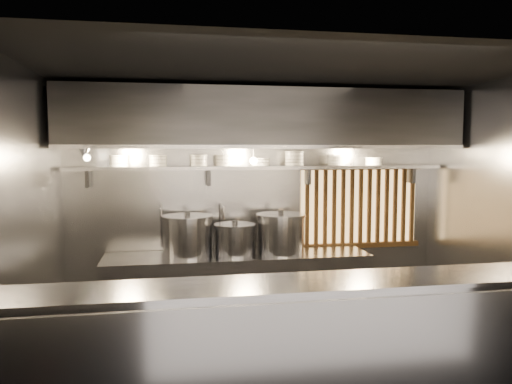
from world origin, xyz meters
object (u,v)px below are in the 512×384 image
object	(u,v)px
stock_pot_right	(281,233)
stock_pot_mid	(235,239)
stock_pot_left	(188,235)
pendant_bulb	(254,161)
heat_lamp	(84,152)

from	to	relation	value
stock_pot_right	stock_pot_mid	bearing A→B (deg)	179.39
stock_pot_left	stock_pot_right	world-z (taller)	same
pendant_bulb	stock_pot_left	bearing A→B (deg)	-176.37
stock_pot_mid	stock_pot_right	size ratio (longest dim) A/B	0.71
stock_pot_left	stock_pot_mid	size ratio (longest dim) A/B	1.34
heat_lamp	stock_pot_right	bearing A→B (deg)	6.86
stock_pot_left	stock_pot_right	xyz separation A→B (m)	(1.06, -0.05, -0.00)
pendant_bulb	stock_pot_left	size ratio (longest dim) A/B	0.27
stock_pot_right	heat_lamp	bearing A→B (deg)	-173.14
stock_pot_mid	stock_pot_right	xyz separation A→B (m)	(0.53, -0.01, 0.05)
heat_lamp	pendant_bulb	bearing A→B (deg)	11.00
heat_lamp	pendant_bulb	world-z (taller)	heat_lamp
heat_lamp	pendant_bulb	xyz separation A→B (m)	(1.80, 0.35, -0.11)
pendant_bulb	stock_pot_left	world-z (taller)	pendant_bulb
pendant_bulb	stock_pot_right	distance (m)	0.89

